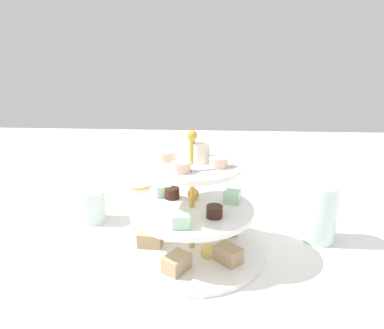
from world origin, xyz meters
name	(u,v)px	position (x,y,z in m)	size (l,w,h in m)	color
ground_plane	(192,251)	(0.00, 0.00, 0.00)	(2.40, 2.40, 0.00)	white
tiered_serving_stand	(192,218)	(0.00, 0.00, 0.07)	(0.29, 0.29, 0.25)	white
water_glass_tall_right	(321,213)	(0.27, 0.06, 0.06)	(0.07, 0.07, 0.13)	silver
water_glass_short_left	(92,206)	(-0.25, 0.12, 0.04)	(0.06, 0.06, 0.08)	silver
teacup_with_saucer	(141,193)	(-0.15, 0.24, 0.02)	(0.09, 0.09, 0.05)	white
butter_knife_right	(225,193)	(0.08, 0.32, 0.00)	(0.17, 0.01, 0.00)	silver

